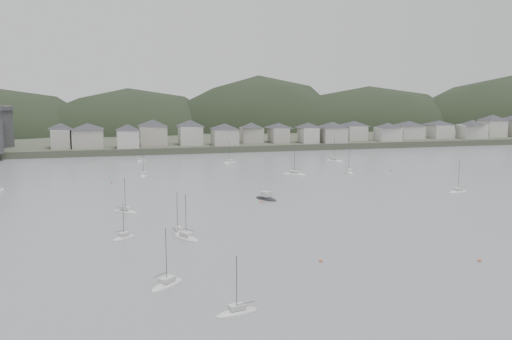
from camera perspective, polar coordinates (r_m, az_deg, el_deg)
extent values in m
plane|color=slate|center=(108.73, 9.65, -8.81)|extent=(900.00, 900.00, 0.00)
cube|color=#383D2D|center=(393.45, -7.74, 3.93)|extent=(900.00, 250.00, 3.00)
ellipsoid|color=black|center=(370.39, -12.30, 1.75)|extent=(132.08, 90.41, 79.74)
ellipsoid|color=black|center=(382.06, 0.24, 1.74)|extent=(133.88, 88.37, 101.41)
ellipsoid|color=black|center=(402.15, 10.89, 2.26)|extent=(165.81, 81.78, 82.55)
ellipsoid|color=black|center=(456.59, 23.48, 2.12)|extent=(177.60, 96.61, 102.57)
cylinder|color=#333336|center=(294.00, -23.69, 3.74)|extent=(10.00, 10.00, 17.00)
cube|color=#9B978E|center=(279.01, -18.58, 2.93)|extent=(8.34, 12.91, 8.59)
pyramid|color=#27272C|center=(278.55, -18.64, 4.12)|extent=(15.78, 15.78, 3.01)
cube|color=#9B978E|center=(277.67, -16.19, 2.99)|extent=(13.68, 13.35, 8.36)
pyramid|color=#27272C|center=(277.22, -16.23, 4.15)|extent=(20.07, 20.07, 2.93)
cube|color=#A9A69F|center=(272.25, -12.49, 2.99)|extent=(9.78, 10.20, 8.08)
pyramid|color=#27272C|center=(271.80, -12.53, 4.13)|extent=(14.83, 14.83, 2.83)
cube|color=#9B978E|center=(282.32, -10.09, 3.35)|extent=(12.59, 13.33, 9.09)
pyramid|color=#27272C|center=(281.86, -10.13, 4.59)|extent=(19.24, 19.24, 3.18)
cube|color=#A9A69F|center=(282.53, -6.47, 3.41)|extent=(10.74, 12.17, 8.87)
pyramid|color=#27272C|center=(282.07, -6.49, 4.62)|extent=(17.01, 17.01, 3.10)
cube|color=#9B978E|center=(278.59, -3.09, 3.26)|extent=(11.63, 12.09, 7.69)
pyramid|color=#27272C|center=(278.16, -3.10, 4.32)|extent=(17.61, 17.61, 2.69)
cube|color=#9B978E|center=(290.25, -0.43, 3.46)|extent=(10.37, 9.35, 7.44)
pyramid|color=#27272C|center=(289.85, -0.43, 4.44)|extent=(14.65, 14.65, 2.60)
cube|color=#9B978E|center=(291.35, 2.24, 3.45)|extent=(8.24, 12.20, 7.22)
pyramid|color=#27272C|center=(290.96, 2.25, 4.40)|extent=(15.17, 15.17, 2.53)
cube|color=#A9A69F|center=(290.54, 5.16, 3.43)|extent=(8.06, 10.91, 7.46)
pyramid|color=#27272C|center=(290.14, 5.17, 4.42)|extent=(14.08, 14.08, 2.61)
cube|color=#9B978E|center=(293.38, 7.54, 3.46)|extent=(11.73, 11.78, 7.66)
pyramid|color=#27272C|center=(292.99, 7.56, 4.47)|extent=(17.46, 17.46, 2.68)
cube|color=#A9A69F|center=(308.50, 9.61, 3.62)|extent=(10.19, 13.02, 7.33)
pyramid|color=#27272C|center=(308.13, 9.63, 4.54)|extent=(17.23, 17.23, 2.57)
cube|color=#A9A69F|center=(306.85, 12.83, 3.46)|extent=(11.70, 9.81, 6.88)
pyramid|color=#27272C|center=(306.49, 12.86, 4.33)|extent=(15.97, 15.97, 2.41)
cube|color=#A9A69F|center=(322.46, 14.81, 3.64)|extent=(12.83, 12.48, 7.00)
pyramid|color=#27272C|center=(322.12, 14.84, 4.47)|extent=(18.79, 18.79, 2.45)
cube|color=#A9A69F|center=(332.07, 17.55, 3.65)|extent=(11.07, 13.50, 6.97)
pyramid|color=#27272C|center=(331.74, 17.58, 4.46)|extent=(18.25, 18.25, 2.44)
cube|color=#A9A69F|center=(333.90, 20.48, 3.57)|extent=(13.75, 9.12, 7.34)
pyramid|color=#27272C|center=(333.56, 20.52, 4.42)|extent=(16.97, 16.97, 2.57)
cube|color=#A9A69F|center=(348.64, 22.21, 3.80)|extent=(11.37, 11.57, 9.05)
pyramid|color=#27272C|center=(348.27, 22.27, 4.80)|extent=(17.03, 17.03, 3.17)
ellipsoid|color=silver|center=(122.72, -6.88, -6.72)|extent=(6.06, 7.55, 1.49)
cube|color=#BCBBB7|center=(122.45, -6.89, -6.25)|extent=(2.79, 3.08, 0.70)
cylinder|color=#3F3F42|center=(121.55, -6.92, -4.53)|extent=(0.12, 0.12, 9.31)
cylinder|color=#3F3F42|center=(123.48, -6.62, -5.85)|extent=(1.91, 2.87, 0.10)
ellipsoid|color=silver|center=(125.26, -12.86, -6.56)|extent=(5.74, 5.07, 1.17)
cube|color=#BCBBB7|center=(125.04, -12.87, -6.17)|extent=(2.40, 2.27, 0.70)
cylinder|color=#3F3F42|center=(124.35, -12.91, -4.87)|extent=(0.12, 0.12, 7.29)
cylinder|color=#3F3F42|center=(125.53, -13.26, -5.87)|extent=(2.12, 1.70, 0.10)
ellipsoid|color=silver|center=(206.39, 3.80, -0.48)|extent=(8.82, 7.30, 1.76)
cube|color=#BCBBB7|center=(206.21, 3.80, -0.15)|extent=(3.63, 3.34, 0.70)
cylinder|color=#3F3F42|center=(205.59, 3.81, 1.07)|extent=(0.12, 0.12, 10.97)
cylinder|color=#3F3F42|center=(207.37, 4.07, 0.05)|extent=(3.31, 2.33, 0.10)
ellipsoid|color=silver|center=(243.87, 7.70, 0.84)|extent=(7.53, 7.66, 1.63)
cube|color=#BCBBB7|center=(243.72, 7.70, 1.10)|extent=(3.27, 3.29, 0.70)
cylinder|color=#3F3F42|center=(243.23, 7.72, 2.07)|extent=(0.12, 0.12, 10.17)
cylinder|color=#3F3F42|center=(242.31, 7.57, 1.20)|extent=(2.62, 2.70, 0.10)
ellipsoid|color=silver|center=(95.74, -8.75, -11.17)|extent=(6.93, 6.97, 1.49)
cube|color=#BCBBB7|center=(95.40, -8.77, -10.58)|extent=(3.00, 3.00, 0.70)
cylinder|color=#3F3F42|center=(94.24, -8.82, -8.42)|extent=(0.12, 0.12, 9.30)
cylinder|color=#3F3F42|center=(96.05, -9.40, -10.11)|extent=(2.43, 2.45, 0.10)
ellipsoid|color=silver|center=(206.93, -10.99, -0.59)|extent=(4.04, 8.31, 1.59)
cube|color=#BCBBB7|center=(206.76, -11.00, -0.29)|extent=(2.26, 3.07, 0.70)
cylinder|color=#3F3F42|center=(206.20, -11.03, 0.82)|extent=(0.12, 0.12, 9.96)
cylinder|color=#3F3F42|center=(208.06, -11.10, -0.09)|extent=(0.79, 3.54, 0.10)
ellipsoid|color=silver|center=(183.16, 19.25, -2.08)|extent=(7.68, 4.14, 1.47)
cube|color=#BCBBB7|center=(182.98, 19.27, -1.76)|extent=(2.89, 2.21, 0.70)
cylinder|color=#3F3F42|center=(182.39, 19.32, -0.62)|extent=(0.12, 0.12, 9.16)
cylinder|color=#3F3F42|center=(183.31, 19.67, -1.59)|extent=(3.21, 0.94, 0.10)
ellipsoid|color=silver|center=(247.33, -11.22, 0.87)|extent=(5.10, 6.25, 1.24)
cube|color=#BCBBB7|center=(247.21, -11.22, 1.08)|extent=(2.34, 2.56, 0.70)
cylinder|color=#3F3F42|center=(246.84, -11.24, 1.79)|extent=(0.12, 0.12, 7.74)
cylinder|color=#3F3F42|center=(246.25, -11.07, 1.18)|extent=(1.64, 2.37, 0.10)
ellipsoid|color=silver|center=(213.18, 9.10, -0.28)|extent=(3.33, 7.83, 1.52)
cube|color=#BCBBB7|center=(213.02, 9.11, 0.00)|extent=(1.98, 2.84, 0.70)
cylinder|color=#3F3F42|center=(212.50, 9.13, 1.03)|extent=(0.12, 0.12, 9.49)
cylinder|color=#3F3F42|center=(214.12, 8.93, 0.20)|extent=(0.51, 3.40, 0.10)
ellipsoid|color=silver|center=(237.70, -2.59, 0.72)|extent=(6.73, 5.97, 1.37)
cube|color=#BCBBB7|center=(237.57, -2.60, 0.95)|extent=(2.81, 2.67, 0.70)
cylinder|color=#3F3F42|center=(237.14, -2.60, 1.78)|extent=(0.12, 0.12, 8.56)
cylinder|color=#3F3F42|center=(238.06, -2.86, 1.10)|extent=(2.48, 1.99, 0.10)
ellipsoid|color=silver|center=(84.11, -1.90, -13.91)|extent=(6.93, 3.78, 1.32)
cube|color=#BCBBB7|center=(83.75, -1.90, -13.30)|extent=(2.61, 2.01, 0.70)
cylinder|color=#3F3F42|center=(82.58, -1.91, -11.16)|extent=(0.12, 0.12, 8.25)
cylinder|color=#3F3F42|center=(83.49, -1.07, -12.96)|extent=(2.89, 0.88, 0.10)
ellipsoid|color=silver|center=(149.81, -12.71, -4.08)|extent=(6.89, 5.87, 1.38)
cube|color=#BCBBB7|center=(149.60, -12.72, -3.71)|extent=(2.85, 2.66, 0.70)
cylinder|color=#3F3F42|center=(148.92, -12.77, -2.40)|extent=(0.12, 0.12, 8.65)
cylinder|color=#3F3F42|center=(148.76, -13.11, -3.58)|extent=(2.57, 1.92, 0.10)
ellipsoid|color=silver|center=(127.52, -7.71, -6.15)|extent=(3.84, 7.38, 1.41)
cube|color=#BCBBB7|center=(127.27, -7.72, -5.71)|extent=(2.09, 2.76, 0.70)
cylinder|color=#3F3F42|center=(126.45, -7.75, -4.15)|extent=(0.12, 0.12, 8.81)
cylinder|color=#3F3F42|center=(125.91, -7.80, -5.61)|extent=(0.84, 3.11, 0.10)
ellipsoid|color=black|center=(162.52, 1.01, -2.90)|extent=(6.27, 8.12, 1.71)
cube|color=#BCBBB7|center=(162.23, 1.01, -2.38)|extent=(3.04, 3.10, 1.40)
cylinder|color=#3F3F42|center=(162.07, 1.01, -2.06)|extent=(0.10, 0.10, 1.20)
sphere|color=#C06440|center=(221.12, 13.21, -0.06)|extent=(0.70, 0.70, 0.70)
sphere|color=#C06440|center=(107.41, 6.39, -8.87)|extent=(0.70, 0.70, 0.70)
sphere|color=#C06440|center=(159.10, 0.51, -3.11)|extent=(0.70, 0.70, 0.70)
sphere|color=#C06440|center=(195.41, -13.99, -1.19)|extent=(0.70, 0.70, 0.70)
sphere|color=#C06440|center=(114.51, 21.12, -8.30)|extent=(0.70, 0.70, 0.70)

